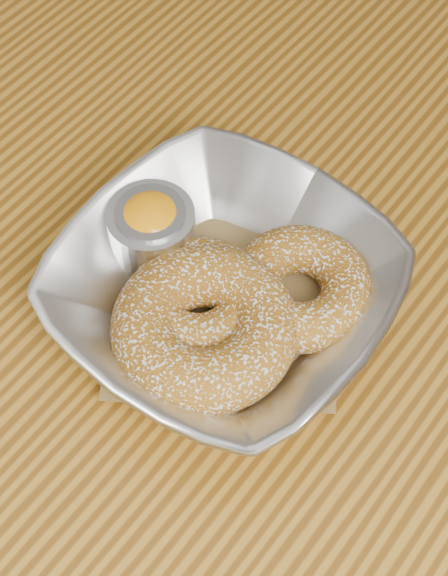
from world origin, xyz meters
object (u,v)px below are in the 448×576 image
Objects in this scene: serving_bowl at (224,292)px; donut_extra at (199,299)px; ramekin at (152,230)px; donut_back at (300,288)px; table at (345,372)px; donut_front at (205,327)px.

donut_extra is (-0.01, -0.01, 0.00)m from serving_bowl.
serving_bowl is 0.06m from ramekin.
serving_bowl is at bearing -139.11° from donut_back.
ramekin is at bearing 175.26° from serving_bowl.
ramekin is (-0.05, 0.02, 0.01)m from donut_extra.
table is 13.05× the size of donut_back.
ramekin reaches higher than donut_front.
serving_bowl is 1.80× the size of donut_front.
table is 5.76× the size of serving_bowl.
table is at bearing 41.40° from serving_bowl.
serving_bowl is 2.27× the size of donut_back.
donut_back is at bearing 65.30° from donut_front.
donut_extra is at bearing -135.22° from donut_back.
donut_front is (-0.03, -0.06, 0.00)m from donut_back.
donut_front reaches higher than donut_back.
donut_front is 2.00× the size of ramekin.
ramekin reaches higher than table.
donut_back and donut_extra have the same top height.
table is at bearing 43.64° from donut_extra.
donut_front is at bearing -123.84° from table.
donut_front is (0.01, -0.03, 0.00)m from serving_bowl.
ramekin is at bearing -165.28° from donut_back.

